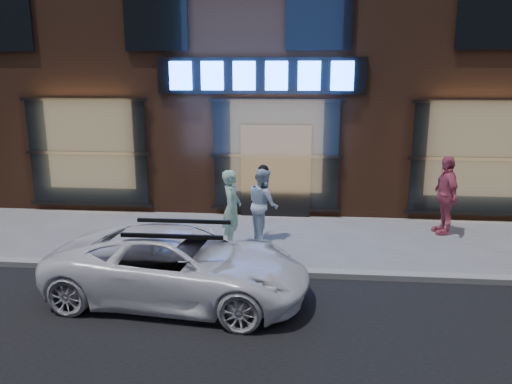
% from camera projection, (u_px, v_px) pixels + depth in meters
% --- Properties ---
extents(ground, '(90.00, 90.00, 0.00)m').
position_uv_depth(ground, '(264.00, 274.00, 9.34)').
color(ground, slate).
rests_on(ground, ground).
extents(curb, '(60.00, 0.25, 0.12)m').
position_uv_depth(curb, '(264.00, 271.00, 9.33)').
color(curb, gray).
rests_on(curb, ground).
extents(storefront_building, '(30.20, 8.28, 10.30)m').
position_uv_depth(storefront_building, '(284.00, 25.00, 15.86)').
color(storefront_building, '#54301E').
rests_on(storefront_building, ground).
extents(man_bowtie, '(0.41, 0.62, 1.68)m').
position_uv_depth(man_bowtie, '(232.00, 209.00, 10.68)').
color(man_bowtie, '#A5D9C2').
rests_on(man_bowtie, ground).
extents(man_cap, '(0.89, 0.98, 1.64)m').
position_uv_depth(man_cap, '(263.00, 204.00, 11.15)').
color(man_cap, silver).
rests_on(man_cap, ground).
extents(passerby, '(0.59, 1.12, 1.83)m').
position_uv_depth(passerby, '(445.00, 195.00, 11.54)').
color(passerby, '#C85269').
rests_on(passerby, ground).
extents(white_suv, '(4.45, 2.39, 1.19)m').
position_uv_depth(white_suv, '(179.00, 266.00, 8.20)').
color(white_suv, white).
rests_on(white_suv, ground).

